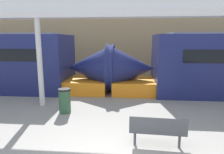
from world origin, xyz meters
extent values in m
cube|color=tan|center=(0.00, 11.66, 2.50)|extent=(56.00, 0.20, 5.00)
cone|color=navy|center=(0.48, 6.95, 1.32)|extent=(2.56, 2.64, 2.63)
cube|color=orange|center=(0.73, 6.95, 0.35)|extent=(2.30, 2.46, 0.70)
cone|color=navy|center=(-1.67, 6.95, 1.32)|extent=(2.56, 2.64, 2.63)
cube|color=orange|center=(-1.92, 6.95, 0.35)|extent=(2.30, 2.46, 0.70)
cube|color=#4C4F54|center=(1.20, 1.24, 0.45)|extent=(1.49, 0.53, 0.04)
cube|color=#4C4F54|center=(1.19, 1.04, 0.68)|extent=(1.47, 0.13, 0.41)
cylinder|color=#4C4F54|center=(0.61, 1.28, 0.22)|extent=(0.07, 0.07, 0.43)
cylinder|color=#4C4F54|center=(1.78, 1.21, 0.22)|extent=(0.07, 0.07, 0.43)
cylinder|color=#2D5138|center=(-2.08, 3.52, 0.45)|extent=(0.46, 0.46, 0.90)
cylinder|color=black|center=(-2.08, 3.52, 0.93)|extent=(0.48, 0.48, 0.06)
cylinder|color=silver|center=(-3.36, 4.31, 1.85)|extent=(0.22, 0.22, 3.69)
cube|color=silver|center=(-3.36, 4.31, 3.83)|extent=(28.00, 0.60, 0.28)
camera|label=1|loc=(0.42, -3.81, 2.84)|focal=32.00mm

